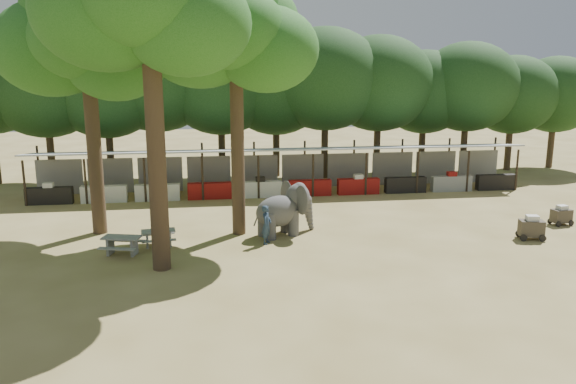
{
  "coord_description": "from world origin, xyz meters",
  "views": [
    {
      "loc": [
        -4.28,
        -17.49,
        6.99
      ],
      "look_at": [
        -1.0,
        5.0,
        2.0
      ],
      "focal_mm": 35.0,
      "sensor_mm": 36.0,
      "label": 1
    }
  ],
  "objects": [
    {
      "name": "ground",
      "position": [
        0.0,
        0.0,
        0.0
      ],
      "size": [
        100.0,
        100.0,
        0.0
      ],
      "primitive_type": "plane",
      "color": "olive",
      "rests_on": "ground"
    },
    {
      "name": "vendor_stalls",
      "position": [
        -0.0,
        13.84,
        1.18
      ],
      "size": [
        28.0,
        2.99,
        2.8
      ],
      "color": "#AFB3B8",
      "rests_on": "ground"
    },
    {
      "name": "yard_tree_left",
      "position": [
        -9.13,
        7.19,
        8.2
      ],
      "size": [
        7.1,
        6.9,
        11.02
      ],
      "color": "#332316",
      "rests_on": "ground"
    },
    {
      "name": "yard_tree_center",
      "position": [
        -6.13,
        2.19,
        9.21
      ],
      "size": [
        7.1,
        6.9,
        12.04
      ],
      "color": "#332316",
      "rests_on": "ground"
    },
    {
      "name": "yard_tree_back",
      "position": [
        -3.13,
        6.19,
        8.54
      ],
      "size": [
        7.1,
        6.9,
        11.36
      ],
      "color": "#332316",
      "rests_on": "ground"
    },
    {
      "name": "backdrop_trees",
      "position": [
        0.0,
        19.0,
        5.51
      ],
      "size": [
        46.46,
        5.95,
        8.33
      ],
      "color": "#332316",
      "rests_on": "ground"
    },
    {
      "name": "elephant",
      "position": [
        -1.04,
        5.61,
        1.11
      ],
      "size": [
        2.96,
        2.31,
        2.21
      ],
      "rotation": [
        0.0,
        0.0,
        0.4
      ],
      "color": "#424040",
      "rests_on": "ground"
    },
    {
      "name": "handler",
      "position": [
        -1.97,
        4.39,
        0.8
      ],
      "size": [
        0.58,
        0.68,
        1.6
      ],
      "primitive_type": "imported",
      "rotation": [
        0.0,
        0.0,
        1.16
      ],
      "color": "#26384C",
      "rests_on": "ground"
    },
    {
      "name": "picnic_table_near",
      "position": [
        -7.62,
        3.8,
        0.47
      ],
      "size": [
        1.72,
        1.61,
        0.72
      ],
      "rotation": [
        0.0,
        0.0,
        -0.26
      ],
      "color": "gray",
      "rests_on": "ground"
    },
    {
      "name": "picnic_table_far",
      "position": [
        -6.32,
        4.67,
        0.44
      ],
      "size": [
        1.47,
        1.35,
        0.67
      ],
      "rotation": [
        0.0,
        0.0,
        0.12
      ],
      "color": "gray",
      "rests_on": "ground"
    },
    {
      "name": "cart_front",
      "position": [
        9.06,
        3.38,
        0.51
      ],
      "size": [
        1.19,
        0.92,
        1.03
      ],
      "rotation": [
        0.0,
        0.0,
        -0.23
      ],
      "color": "#362E25",
      "rests_on": "ground"
    },
    {
      "name": "cart_back",
      "position": [
        11.68,
        5.26,
        0.45
      ],
      "size": [
        1.01,
        0.73,
        0.92
      ],
      "rotation": [
        0.0,
        0.0,
        0.12
      ],
      "color": "#362E25",
      "rests_on": "ground"
    }
  ]
}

